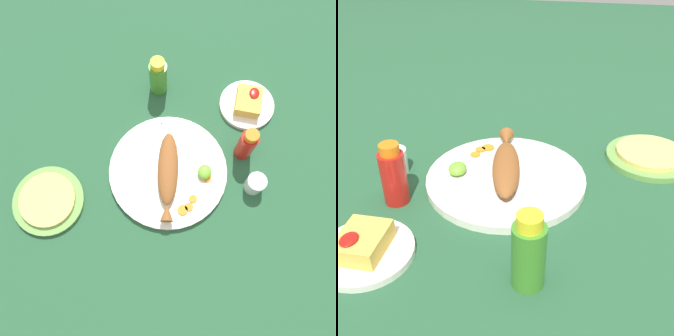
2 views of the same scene
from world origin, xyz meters
The scene contains 17 objects.
ground_plane centered at (0.00, 0.00, 0.00)m, with size 4.00×4.00×0.00m, color #235133.
main_plate centered at (0.00, 0.00, 0.01)m, with size 0.35×0.35×0.02m, color white.
fried_fish centered at (-0.01, 0.00, 0.04)m, with size 0.27×0.10×0.04m.
fork_near centered at (0.08, 0.04, 0.02)m, with size 0.18×0.06×0.00m.
fork_far centered at (0.09, -0.01, 0.02)m, with size 0.15×0.13×0.00m.
carrot_slice_near centered at (-0.11, -0.07, 0.02)m, with size 0.03×0.03×0.00m, color orange.
carrot_slice_mid centered at (-0.07, -0.09, 0.02)m, with size 0.02×0.02×0.00m, color orange.
carrot_slice_far centered at (-0.10, -0.08, 0.02)m, with size 0.02×0.02×0.00m, color orange.
carrot_slice_extra centered at (0.00, -0.12, 0.02)m, with size 0.03×0.03×0.00m, color orange.
lime_wedge_main centered at (0.01, -0.11, 0.03)m, with size 0.05×0.04×0.03m, color #6BB233.
hot_sauce_bottle_red centered at (0.11, -0.21, 0.06)m, with size 0.05×0.05×0.14m.
hot_sauce_bottle_green centered at (0.28, 0.09, 0.07)m, with size 0.06×0.06×0.14m.
salt_cup centered at (0.01, -0.26, 0.03)m, with size 0.06×0.06×0.06m.
side_plate_fries centered at (0.27, -0.20, 0.01)m, with size 0.18×0.18×0.01m, color white.
fries_pile centered at (0.27, -0.20, 0.03)m, with size 0.10×0.08×0.04m.
tortilla_plate centered at (-0.16, 0.33, 0.01)m, with size 0.21×0.21×0.01m, color #6B9E4C.
tortilla_stack centered at (-0.16, 0.33, 0.02)m, with size 0.16×0.16×0.01m, color #E0C666.
Camera 1 is at (-0.29, -0.06, 0.95)m, focal length 35.00 mm.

